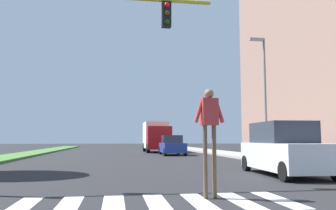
% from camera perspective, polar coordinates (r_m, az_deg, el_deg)
% --- Properties ---
extents(ground_plane, '(140.00, 140.00, 0.00)m').
position_cam_1_polar(ground_plane, '(29.38, -7.12, -8.29)').
color(ground_plane, '#262628').
extents(crosswalk, '(5.85, 2.20, 0.01)m').
position_cam_1_polar(crosswalk, '(7.38, -1.84, -16.11)').
color(crosswalk, silver).
rests_on(crosswalk, ground_plane).
extents(median_strip, '(2.49, 64.00, 0.15)m').
position_cam_1_polar(median_strip, '(28.32, -23.92, -7.79)').
color(median_strip, '#477A38').
rests_on(median_strip, ground_plane).
extents(sidewalk_right, '(3.00, 64.00, 0.15)m').
position_cam_1_polar(sidewalk_right, '(29.01, 10.74, -8.12)').
color(sidewalk_right, '#9E9991').
rests_on(sidewalk_right, ground_plane).
extents(street_lamp_right, '(1.02, 0.24, 7.50)m').
position_cam_1_polar(street_lamp_right, '(21.87, 15.77, 3.06)').
color(street_lamp_right, slate).
rests_on(street_lamp_right, sidewalk_right).
extents(pedestrian_performer, '(0.75, 0.28, 2.49)m').
position_cam_1_polar(pedestrian_performer, '(7.85, 6.96, -3.30)').
color(pedestrian_performer, brown).
rests_on(pedestrian_performer, ground_plane).
extents(suv_crossing, '(2.20, 4.70, 1.97)m').
position_cam_1_polar(suv_crossing, '(13.46, 18.96, -7.14)').
color(suv_crossing, silver).
rests_on(suv_crossing, ground_plane).
extents(sedan_midblock, '(1.89, 4.09, 1.65)m').
position_cam_1_polar(sedan_midblock, '(28.58, 0.69, -6.87)').
color(sedan_midblock, navy).
rests_on(sedan_midblock, ground_plane).
extents(truck_box_delivery, '(2.40, 6.20, 3.10)m').
position_cam_1_polar(truck_box_delivery, '(35.12, -2.00, -5.24)').
color(truck_box_delivery, maroon).
rests_on(truck_box_delivery, ground_plane).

